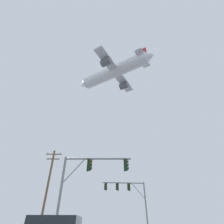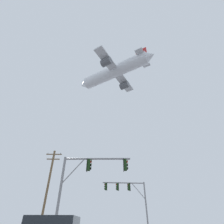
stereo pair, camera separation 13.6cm
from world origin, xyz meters
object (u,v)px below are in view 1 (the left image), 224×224
(signal_pole_near, at_px, (87,176))
(signal_pole_far, at_px, (128,193))
(utility_pole, at_px, (48,186))
(airplane, at_px, (114,72))

(signal_pole_near, height_order, signal_pole_far, signal_pole_far)
(signal_pole_near, relative_size, signal_pole_far, 0.97)
(signal_pole_far, bearing_deg, utility_pole, -171.83)
(signal_pole_near, xyz_separation_m, signal_pole_far, (4.61, 11.17, 0.29))
(utility_pole, bearing_deg, signal_pole_far, 8.17)
(utility_pole, distance_m, airplane, 33.52)
(utility_pole, relative_size, airplane, 0.48)
(signal_pole_far, xyz_separation_m, airplane, (-1.40, 7.37, 31.49))
(signal_pole_near, distance_m, airplane, 36.93)
(signal_pole_near, relative_size, utility_pole, 0.60)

